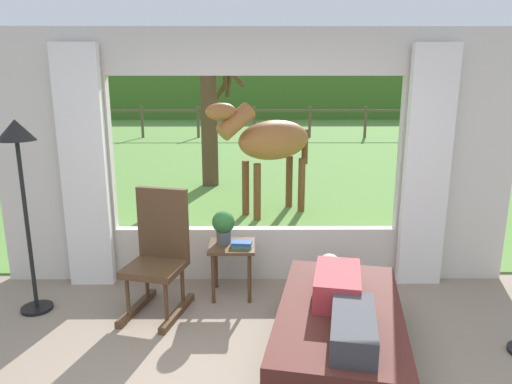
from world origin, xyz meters
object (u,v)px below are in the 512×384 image
(side_table, at_px, (232,254))
(floor_lamp_left, at_px, (19,159))
(potted_plant, at_px, (224,225))
(pasture_tree, at_px, (211,115))
(reclining_person, at_px, (342,298))
(book_stack, at_px, (241,244))
(horse, at_px, (270,141))
(rocking_chair, at_px, (159,253))
(recliner_sofa, at_px, (339,331))

(side_table, height_order, floor_lamp_left, floor_lamp_left)
(side_table, relative_size, potted_plant, 1.63)
(side_table, relative_size, pasture_tree, 0.18)
(reclining_person, xyz_separation_m, book_stack, (-0.76, 1.05, 0.02))
(potted_plant, relative_size, horse, 0.18)
(book_stack, distance_m, floor_lamp_left, 2.08)
(rocking_chair, distance_m, horse, 3.29)
(pasture_tree, bearing_deg, horse, -62.50)
(reclining_person, distance_m, floor_lamp_left, 2.90)
(book_stack, bearing_deg, floor_lamp_left, -172.99)
(reclining_person, distance_m, potted_plant, 1.51)
(recliner_sofa, height_order, rocking_chair, rocking_chair)
(reclining_person, bearing_deg, horse, 107.06)
(potted_plant, height_order, pasture_tree, pasture_tree)
(reclining_person, height_order, potted_plant, potted_plant)
(floor_lamp_left, distance_m, horse, 3.80)
(book_stack, bearing_deg, reclining_person, -54.21)
(side_table, height_order, pasture_tree, pasture_tree)
(side_table, bearing_deg, floor_lamp_left, -170.56)
(book_stack, bearing_deg, pasture_tree, 98.11)
(book_stack, bearing_deg, rocking_chair, -164.25)
(potted_plant, bearing_deg, floor_lamp_left, -168.19)
(reclining_person, bearing_deg, floor_lamp_left, 173.98)
(potted_plant, distance_m, horse, 2.79)
(rocking_chair, xyz_separation_m, side_table, (0.64, 0.27, -0.12))
(rocking_chair, relative_size, floor_lamp_left, 0.64)
(side_table, bearing_deg, recliner_sofa, -51.40)
(side_table, distance_m, pasture_tree, 4.92)
(potted_plant, xyz_separation_m, horse, (0.54, 2.70, 0.45))
(horse, bearing_deg, floor_lamp_left, 110.54)
(rocking_chair, distance_m, potted_plant, 0.67)
(floor_lamp_left, distance_m, pasture_tree, 5.23)
(recliner_sofa, bearing_deg, horse, 107.13)
(reclining_person, relative_size, floor_lamp_left, 0.82)
(potted_plant, bearing_deg, recliner_sofa, -50.42)
(rocking_chair, height_order, floor_lamp_left, floor_lamp_left)
(recliner_sofa, bearing_deg, reclining_person, -78.75)
(recliner_sofa, distance_m, floor_lamp_left, 3.00)
(side_table, bearing_deg, rocking_chair, -156.94)
(recliner_sofa, xyz_separation_m, rocking_chair, (-1.50, 0.80, 0.33))
(side_table, bearing_deg, pasture_tree, 97.11)
(recliner_sofa, height_order, side_table, side_table)
(side_table, bearing_deg, book_stack, -34.75)
(pasture_tree, bearing_deg, potted_plant, -83.76)
(reclining_person, xyz_separation_m, horse, (-0.39, 3.88, 0.63))
(recliner_sofa, relative_size, rocking_chair, 1.65)
(recliner_sofa, height_order, potted_plant, potted_plant)
(book_stack, xyz_separation_m, pasture_tree, (-0.69, 4.86, 0.85))
(recliner_sofa, height_order, horse, horse)
(side_table, distance_m, floor_lamp_left, 2.06)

